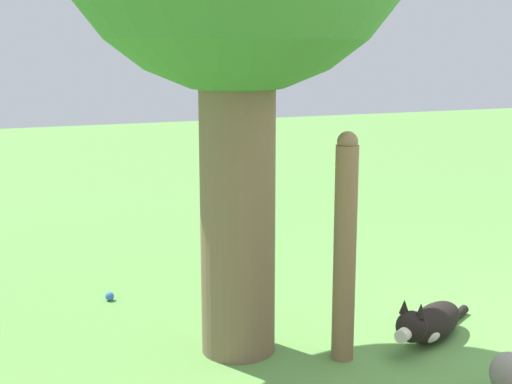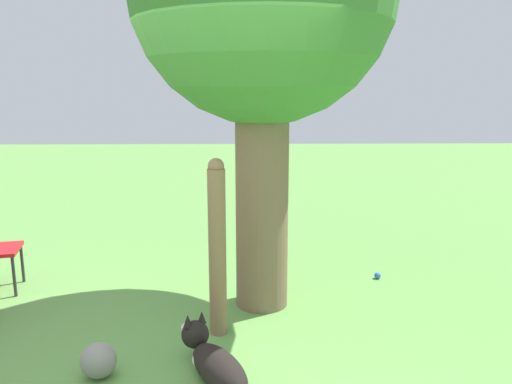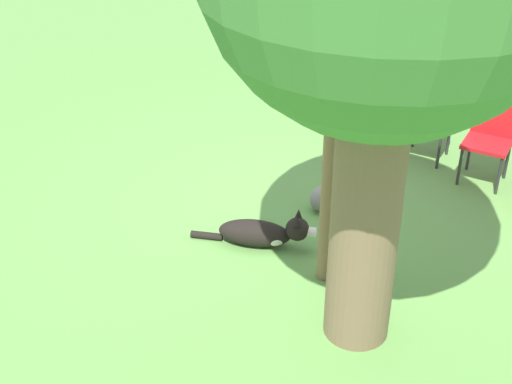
# 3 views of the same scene
# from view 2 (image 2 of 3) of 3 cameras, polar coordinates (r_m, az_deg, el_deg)

# --- Properties ---
(ground_plane) EXTENTS (30.00, 30.00, 0.00)m
(ground_plane) POSITION_cam_2_polar(r_m,az_deg,el_deg) (3.78, -10.88, -19.80)
(ground_plane) COLOR #609947
(dog) EXTENTS (0.65, 0.99, 0.37)m
(dog) POSITION_cam_2_polar(r_m,az_deg,el_deg) (3.63, -4.87, -18.72)
(dog) COLOR black
(dog) RESTS_ON ground_plane
(fence_post) EXTENTS (0.14, 0.14, 1.45)m
(fence_post) POSITION_cam_2_polar(r_m,az_deg,el_deg) (3.99, -4.45, -6.35)
(fence_post) COLOR #846647
(fence_post) RESTS_ON ground_plane
(tennis_ball) EXTENTS (0.07, 0.07, 0.07)m
(tennis_ball) POSITION_cam_2_polar(r_m,az_deg,el_deg) (5.48, 13.72, -9.25)
(tennis_ball) COLOR blue
(tennis_ball) RESTS_ON ground_plane
(garden_rock) EXTENTS (0.25, 0.22, 0.25)m
(garden_rock) POSITION_cam_2_polar(r_m,az_deg,el_deg) (3.79, -17.57, -17.90)
(garden_rock) COLOR gray
(garden_rock) RESTS_ON ground_plane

